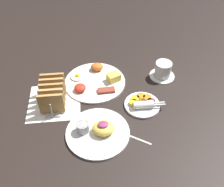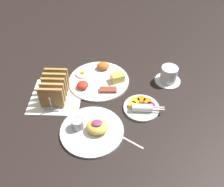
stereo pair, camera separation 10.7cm
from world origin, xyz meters
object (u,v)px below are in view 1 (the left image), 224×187
(plate_breakfast, at_px, (96,81))
(plate_condiments, at_px, (143,104))
(toast_rack, at_px, (53,94))
(plate_foreground, at_px, (98,131))
(coffee_cup, at_px, (163,70))

(plate_breakfast, height_order, plate_condiments, plate_breakfast)
(plate_condiments, height_order, toast_rack, toast_rack)
(plate_foreground, bearing_deg, plate_condiments, 32.41)
(plate_condiments, bearing_deg, plate_foreground, -147.59)
(plate_condiments, distance_m, coffee_cup, 0.23)
(plate_breakfast, bearing_deg, plate_condiments, -41.96)
(toast_rack, bearing_deg, plate_condiments, -9.09)
(toast_rack, height_order, coffee_cup, toast_rack)
(plate_foreground, xyz_separation_m, toast_rack, (-0.18, 0.18, 0.04))
(plate_foreground, relative_size, coffee_cup, 2.04)
(plate_breakfast, xyz_separation_m, toast_rack, (-0.18, -0.11, 0.04))
(plate_breakfast, xyz_separation_m, coffee_cup, (0.32, 0.01, 0.03))
(plate_breakfast, bearing_deg, plate_foreground, -91.36)
(plate_foreground, xyz_separation_m, coffee_cup, (0.33, 0.31, 0.02))
(plate_breakfast, height_order, coffee_cup, coffee_cup)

